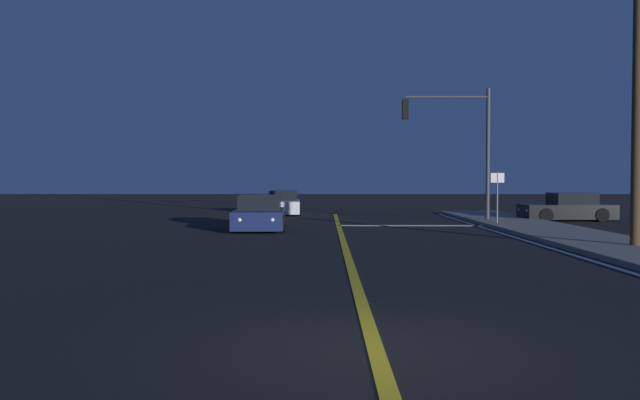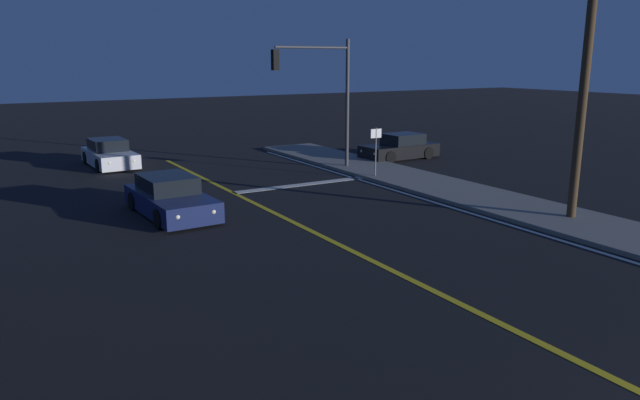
# 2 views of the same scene
# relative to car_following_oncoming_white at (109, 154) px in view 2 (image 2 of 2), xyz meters

# --- Properties ---
(sidewalk_right) EXTENTS (3.20, 38.85, 0.15)m
(sidewalk_right) POSITION_rel_car_following_oncoming_white_xyz_m (10.64, -18.22, -0.51)
(sidewalk_right) COLOR slate
(sidewalk_right) RESTS_ON ground
(lane_line_center) EXTENTS (0.20, 36.69, 0.01)m
(lane_line_center) POSITION_rel_car_following_oncoming_white_xyz_m (2.93, -18.22, -0.58)
(lane_line_center) COLOR gold
(lane_line_center) RESTS_ON ground
(lane_line_edge_right) EXTENTS (0.16, 36.69, 0.01)m
(lane_line_edge_right) POSITION_rel_car_following_oncoming_white_xyz_m (8.79, -18.22, -0.58)
(lane_line_edge_right) COLOR silver
(lane_line_edge_right) RESTS_ON ground
(stop_bar) EXTENTS (6.11, 0.50, 0.01)m
(stop_bar) POSITION_rel_car_following_oncoming_white_xyz_m (5.98, -8.93, -0.58)
(stop_bar) COLOR silver
(stop_bar) RESTS_ON ground
(car_following_oncoming_white) EXTENTS (2.08, 4.48, 1.34)m
(car_following_oncoming_white) POSITION_rel_car_following_oncoming_white_xyz_m (0.00, 0.00, 0.00)
(car_following_oncoming_white) COLOR silver
(car_following_oncoming_white) RESTS_ON ground
(car_distant_tail_navy) EXTENTS (2.15, 4.70, 1.34)m
(car_distant_tail_navy) POSITION_rel_car_following_oncoming_white_xyz_m (-0.22, -10.99, 0.00)
(car_distant_tail_navy) COLOR navy
(car_distant_tail_navy) RESTS_ON ground
(car_far_approaching_black) EXTENTS (4.31, 2.03, 1.34)m
(car_far_approaching_black) POSITION_rel_car_following_oncoming_white_xyz_m (13.91, -5.63, -0.00)
(car_far_approaching_black) COLOR black
(car_far_approaching_black) RESTS_ON ground
(traffic_signal_near_right) EXTENTS (4.03, 0.28, 6.14)m
(traffic_signal_near_right) POSITION_rel_car_following_oncoming_white_xyz_m (8.45, -6.63, 3.51)
(traffic_signal_near_right) COLOR #38383D
(traffic_signal_near_right) RESTS_ON ground
(utility_pole_right) EXTENTS (1.56, 0.29, 10.13)m
(utility_pole_right) POSITION_rel_car_following_oncoming_white_xyz_m (10.94, -18.53, 4.67)
(utility_pole_right) COLOR #42301E
(utility_pole_right) RESTS_ON ground
(street_sign_corner) EXTENTS (0.56, 0.06, 2.28)m
(street_sign_corner) POSITION_rel_car_following_oncoming_white_xyz_m (9.54, -9.43, 0.96)
(street_sign_corner) COLOR slate
(street_sign_corner) RESTS_ON ground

